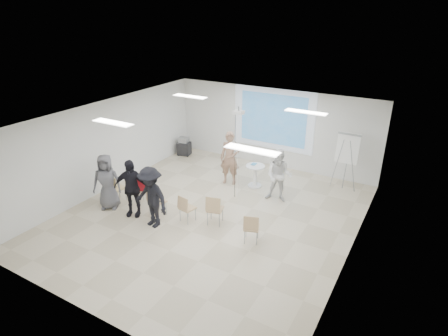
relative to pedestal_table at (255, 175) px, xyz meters
The scene contains 30 objects.
floor 2.51m from the pedestal_table, 96.53° to the right, with size 8.00×9.00×0.10m, color beige.
ceiling 3.58m from the pedestal_table, 96.53° to the right, with size 8.00×9.00×0.10m, color white.
wall_back 2.37m from the pedestal_table, 97.58° to the left, with size 8.00×0.10×3.00m, color silver.
wall_left 5.08m from the pedestal_table, 150.54° to the right, with size 0.10×9.00×3.00m, color silver.
wall_right 4.62m from the pedestal_table, 32.98° to the right, with size 0.10×9.00×3.00m, color silver.
projection_halo 2.49m from the pedestal_table, 97.82° to the left, with size 3.20×0.01×2.30m, color silver.
projection_image 2.48m from the pedestal_table, 97.88° to the left, with size 2.60×0.01×1.90m, color teal.
pedestal_table is the anchor object (origin of this frame).
player_left 1.09m from the pedestal_table, 167.76° to the right, with size 0.77×0.52×2.12m, color #A27A63.
player_right 1.30m from the pedestal_table, 26.98° to the right, with size 0.92×0.73×1.90m, color white.
controller_left 1.18m from the pedestal_table, behind, with size 0.04×0.13×0.04m, color white.
controller_right 1.26m from the pedestal_table, 18.32° to the right, with size 0.04×0.12×0.04m, color white.
chair_far_left 4.61m from the pedestal_table, 136.55° to the right, with size 0.47×0.49×0.88m.
chair_left_mid 3.73m from the pedestal_table, 130.19° to the right, with size 0.58×0.59×0.92m.
chair_left_inner 3.67m from the pedestal_table, 117.31° to the right, with size 0.55×0.57×0.93m.
chair_center 3.16m from the pedestal_table, 103.13° to the right, with size 0.46×0.48×0.83m.
chair_right_inner 2.80m from the pedestal_table, 88.58° to the right, with size 0.53×0.56×0.92m.
chair_right_far 3.38m from the pedestal_table, 66.14° to the right, with size 0.51×0.53×0.84m.
red_jacket 3.87m from the pedestal_table, 129.14° to the right, with size 0.40×0.09×0.38m, color maroon.
laptop 3.58m from the pedestal_table, 117.68° to the right, with size 0.34×0.25×0.03m, color black.
audience_left 4.25m from the pedestal_table, 123.37° to the right, with size 1.17×0.70×2.02m, color black.
audience_mid 4.01m from the pedestal_table, 110.95° to the right, with size 1.32×0.72×2.03m, color black.
audience_outer 4.85m from the pedestal_table, 132.47° to the right, with size 0.95×0.63×1.95m, color #5A5A5F.
flipchart_easel 3.14m from the pedestal_table, 26.00° to the left, with size 0.85×0.64×1.98m.
av_cart 4.03m from the pedestal_table, 162.42° to the left, with size 0.59×0.51×0.78m.
ceiling_projector 2.44m from the pedestal_table, 100.73° to the right, with size 0.30×0.25×3.00m.
fluor_panel_nw 3.43m from the pedestal_table, 168.93° to the right, with size 1.20×0.30×0.02m, color white.
fluor_panel_ne 3.09m from the pedestal_table, 14.54° to the right, with size 1.20×0.30×0.02m, color white.
fluor_panel_sw 5.21m from the pedestal_table, 120.02° to the right, with size 1.20×0.30×0.02m, color white.
fluor_panel_se 4.99m from the pedestal_table, 66.45° to the right, with size 1.20×0.30×0.02m, color white.
Camera 1 is at (5.15, -8.17, 5.75)m, focal length 30.00 mm.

